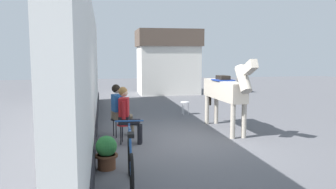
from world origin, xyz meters
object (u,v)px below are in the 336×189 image
seated_visitor_far (119,107)px  leaning_bicycle (130,163)px  saddled_horse_center (226,91)px  flower_planter_near (106,152)px  spare_stool_white (185,104)px  seated_visitor_near (127,112)px

seated_visitor_far → leaning_bicycle: (-0.01, -3.54, -0.38)m
leaning_bicycle → saddled_horse_center: bearing=50.4°
saddled_horse_center → leaning_bicycle: bearing=-129.6°
saddled_horse_center → flower_planter_near: size_ratio=4.69×
spare_stool_white → flower_planter_near: bearing=-117.5°
seated_visitor_near → seated_visitor_far: size_ratio=1.00×
flower_planter_near → seated_visitor_near: bearing=74.1°
seated_visitor_far → spare_stool_white: size_ratio=3.02×
flower_planter_near → seated_visitor_far: bearing=81.6°
spare_stool_white → seated_visitor_far: bearing=-130.4°
saddled_horse_center → leaning_bicycle: saddled_horse_center is taller
seated_visitor_near → spare_stool_white: bearing=57.5°
saddled_horse_center → spare_stool_white: saddled_horse_center is taller
seated_visitor_near → flower_planter_near: seated_visitor_near is taller
seated_visitor_near → spare_stool_white: size_ratio=3.02×
seated_visitor_far → saddled_horse_center: saddled_horse_center is taller
seated_visitor_near → saddled_horse_center: 2.98m
seated_visitor_far → seated_visitor_near: bearing=-80.0°
leaning_bicycle → spare_stool_white: 6.92m
seated_visitor_near → saddled_horse_center: bearing=16.3°
seated_visitor_near → spare_stool_white: 4.39m
saddled_horse_center → flower_planter_near: bearing=-141.7°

